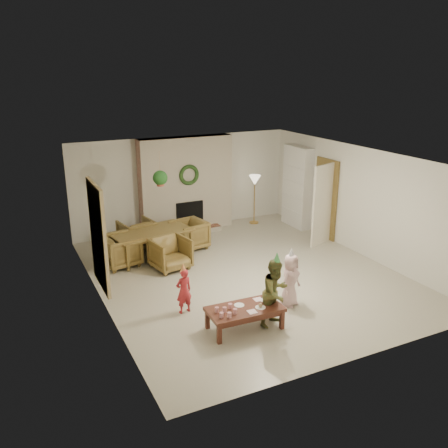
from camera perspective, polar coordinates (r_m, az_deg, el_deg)
floor at (r=10.31m, az=2.49°, el=-5.95°), size 7.00×7.00×0.00m
ceiling at (r=9.56m, az=2.69°, el=7.85°), size 7.00×7.00×0.00m
wall_back at (r=12.94m, az=-4.84°, el=4.88°), size 7.00×0.00×7.00m
wall_front at (r=7.20m, az=16.07°, el=-6.89°), size 7.00×0.00×7.00m
wall_left at (r=8.90m, az=-14.66°, el=-1.88°), size 0.00×7.00×7.00m
wall_right at (r=11.55m, az=15.80°, el=2.62°), size 0.00×7.00×7.00m
fireplace_mass at (r=12.75m, az=-4.51°, el=4.70°), size 2.50×0.40×2.50m
fireplace_hearth at (r=12.77m, az=-3.80°, el=-0.83°), size 1.60×0.30×0.12m
fireplace_firebox at (r=12.80m, az=-4.13°, el=1.05°), size 0.75×0.12×0.75m
fireplace_wreath at (r=12.48m, az=-4.16°, el=5.82°), size 0.54×0.10×0.54m
floor_lamp_base at (r=13.62m, az=3.57°, el=0.20°), size 0.26×0.26×0.03m
floor_lamp_post at (r=13.44m, az=3.62°, el=2.74°), size 0.03×0.03×1.23m
floor_lamp_shade at (r=13.30m, az=3.67°, el=5.21°), size 0.33×0.33×0.27m
bookshelf_carcass at (r=13.24m, az=8.67°, el=4.37°), size 0.30×1.00×2.20m
bookshelf_shelf_a at (r=13.39m, az=8.47°, el=1.67°), size 0.30×0.92×0.03m
bookshelf_shelf_b at (r=13.29m, az=8.55°, el=3.32°), size 0.30×0.92×0.03m
bookshelf_shelf_c at (r=13.19m, az=8.63°, el=5.00°), size 0.30×0.92×0.03m
bookshelf_shelf_d at (r=13.11m, az=8.72°, el=6.70°), size 0.30×0.92×0.03m
books_row_lower at (r=13.23m, az=8.79°, el=2.07°), size 0.20×0.40×0.24m
books_row_mid at (r=13.28m, az=8.39°, el=3.95°), size 0.20×0.44×0.24m
books_row_upper at (r=13.07m, az=8.83°, el=5.45°), size 0.20×0.36×0.22m
door_frame at (r=12.47m, az=11.96°, el=2.95°), size 0.05×0.86×2.04m
door_leaf at (r=11.96m, az=11.61°, el=2.22°), size 0.77×0.32×2.00m
curtain_panel at (r=9.09m, az=-14.68°, el=-1.45°), size 0.06×1.20×2.00m
dining_table at (r=11.17m, az=-8.44°, el=-2.42°), size 1.96×1.32×0.63m
dining_chair_near at (r=10.51m, az=-6.39°, el=-3.49°), size 0.88×0.89×0.70m
dining_chair_far at (r=11.83m, az=-10.29°, el=-1.17°), size 0.88×0.89×0.70m
dining_chair_left at (r=10.84m, az=-12.14°, el=-3.11°), size 0.89×0.88×0.70m
dining_chair_right at (r=11.63m, az=-4.16°, el=-1.27°), size 0.89×0.88×0.70m
hanging_plant_cord at (r=10.48m, az=-7.63°, el=6.67°), size 0.01×0.01×0.70m
hanging_plant_pot at (r=10.55m, az=-7.55°, el=4.81°), size 0.16×0.16×0.12m
hanging_plant_foliage at (r=10.52m, az=-7.57°, el=5.44°), size 0.32×0.32×0.32m
coffee_table_top at (r=8.15m, az=2.48°, el=-10.07°), size 1.29×0.68×0.06m
coffee_table_apron at (r=8.18m, az=2.47°, el=-10.49°), size 1.18×0.58×0.08m
coffee_leg_fl at (r=7.83m, az=-0.56°, el=-12.94°), size 0.07×0.07×0.33m
coffee_leg_fr at (r=8.28m, az=6.88°, el=-11.21°), size 0.07×0.07×0.33m
coffee_leg_bl at (r=8.24m, az=-1.99°, el=-11.24°), size 0.07×0.07×0.33m
coffee_leg_br at (r=8.67m, az=5.15°, el=-9.71°), size 0.07×0.07×0.33m
cup_a at (r=7.82m, az=-0.29°, el=-10.74°), size 0.07×0.07×0.09m
cup_b at (r=7.97m, az=-0.85°, el=-10.12°), size 0.07×0.07×0.09m
cup_c at (r=7.82m, az=0.65°, el=-10.73°), size 0.07×0.07×0.09m
cup_d at (r=7.97m, az=0.07°, el=-10.12°), size 0.07×0.07×0.09m
cup_e at (r=7.93m, az=1.32°, el=-10.29°), size 0.07×0.07×0.09m
cup_f at (r=8.09m, az=0.74°, el=-9.70°), size 0.07×0.07×0.09m
plate_a at (r=8.20m, az=1.81°, el=-9.58°), size 0.18×0.18×0.01m
plate_b at (r=8.15m, az=4.34°, el=-9.82°), size 0.18×0.18×0.01m
plate_c at (r=8.39m, az=4.90°, el=-8.99°), size 0.18×0.18×0.01m
food_scoop at (r=8.14m, az=4.34°, el=-9.58°), size 0.07×0.07×0.07m
napkin_left at (r=8.01m, az=3.35°, el=-10.33°), size 0.15×0.15×0.01m
napkin_right at (r=8.41m, az=4.06°, el=-8.90°), size 0.15×0.15×0.01m
child_red at (r=8.65m, az=-4.78°, el=-7.90°), size 0.33×0.24×0.84m
party_hat_red at (r=8.46m, az=-4.86°, el=-5.14°), size 0.14×0.14×0.16m
child_plaid at (r=8.22m, az=6.14°, el=-8.07°), size 0.69×0.62×1.18m
party_hat_plaid at (r=7.96m, az=6.29°, el=-3.99°), size 0.14×0.14×0.19m
child_pink at (r=8.92m, az=7.86°, el=-6.60°), size 0.58×0.50×1.00m
party_hat_pink at (r=8.71m, az=8.01°, el=-3.38°), size 0.16×0.16×0.18m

